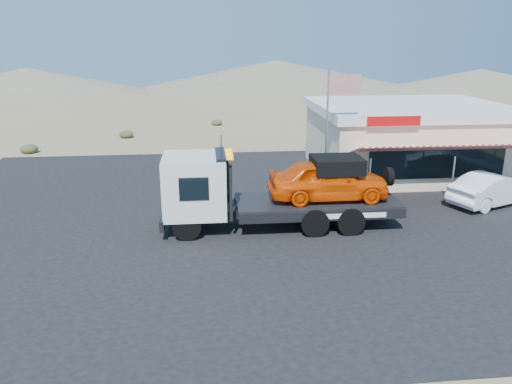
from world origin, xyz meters
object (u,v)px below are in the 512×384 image
Objects in this scene: tow_truck at (275,187)px; flagpole at (332,121)px; white_sedan at (493,189)px; jerky_store at (407,138)px.

flagpole is at bearing 47.87° from tow_truck.
white_sedan is 8.08m from flagpole.
jerky_store is 7.36m from flagpole.
jerky_store reaches higher than tow_truck.
tow_truck is 0.91× the size of jerky_store.
white_sedan is at bearing -74.38° from jerky_store.
tow_truck is at bearing 76.76° from white_sedan.
jerky_store is (8.71, 7.95, 0.29)m from tow_truck.
jerky_store is at bearing -7.05° from white_sedan.
flagpole is (-7.30, 1.74, 3.00)m from white_sedan.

